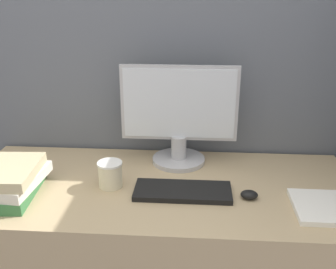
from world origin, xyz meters
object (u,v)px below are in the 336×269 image
Objects in this scene: monitor at (179,119)px; mouse at (249,195)px; coffee_cup at (110,174)px; book_stack at (6,180)px; keyboard at (183,191)px.

monitor is 0.45m from mouse.
mouse is at bearing -47.80° from monitor.
book_stack reaches higher than coffee_cup.
mouse is (0.25, -0.02, 0.01)m from keyboard.
monitor reaches higher than coffee_cup.
mouse is at bearing -6.10° from coffee_cup.
keyboard is 5.71× the size of mouse.
coffee_cup is at bearing 172.52° from keyboard.
mouse is 0.20× the size of book_stack.
book_stack reaches higher than keyboard.
mouse is 0.53m from coffee_cup.
monitor is at bearing 95.80° from keyboard.
mouse is 0.62× the size of coffee_cup.
keyboard is at bearing 175.49° from mouse.
monitor is at bearing 28.52° from book_stack.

